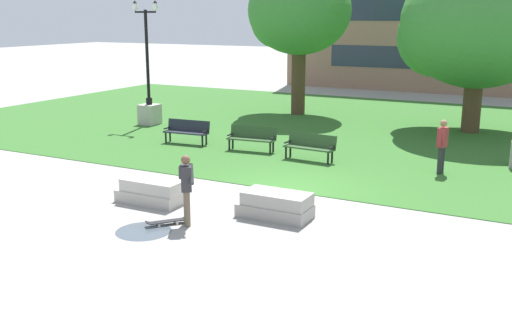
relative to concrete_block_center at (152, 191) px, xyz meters
The scene contains 15 objects.
ground_plane 3.68m from the concrete_block_center, 43.91° to the left, with size 140.00×140.00×0.00m, color gray.
grass_lawn 12.82m from the concrete_block_center, 78.11° to the left, with size 40.00×20.00×0.02m, color #336628.
concrete_block_center is the anchor object (origin of this frame).
concrete_block_left 3.48m from the concrete_block_center, ahead, with size 1.80×0.90×0.64m.
person_skateboarder 2.21m from the concrete_block_center, 30.07° to the right, with size 0.67×0.46×1.71m.
skateboard 1.90m from the concrete_block_center, 42.51° to the right, with size 0.81×0.91×0.14m.
puddle 2.25m from the concrete_block_center, 58.35° to the right, with size 1.29×1.29×0.01m, color #47515B.
park_bench_near_left 6.69m from the concrete_block_center, 94.34° to the left, with size 1.85×0.72×0.90m.
park_bench_near_right 6.59m from the concrete_block_center, 72.87° to the left, with size 1.83×0.66×0.90m.
park_bench_far_left 7.44m from the concrete_block_center, 116.75° to the left, with size 1.84×0.68×0.90m.
lamp_post_center 11.85m from the concrete_block_center, 127.64° to the left, with size 1.32×0.80×5.48m.
tree_far_left 15.95m from the concrete_block_center, 67.22° to the left, with size 6.65×6.33×7.25m.
tree_far_right 16.06m from the concrete_block_center, 99.20° to the left, with size 5.26×5.01×7.19m.
person_bystander_near_lawn 9.09m from the concrete_block_center, 46.35° to the left, with size 0.29×0.62×1.71m.
building_facade_distant 27.83m from the concrete_block_center, 79.51° to the left, with size 26.45×1.03×9.17m.
Camera 1 is at (6.89, -14.84, 4.89)m, focal length 42.00 mm.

